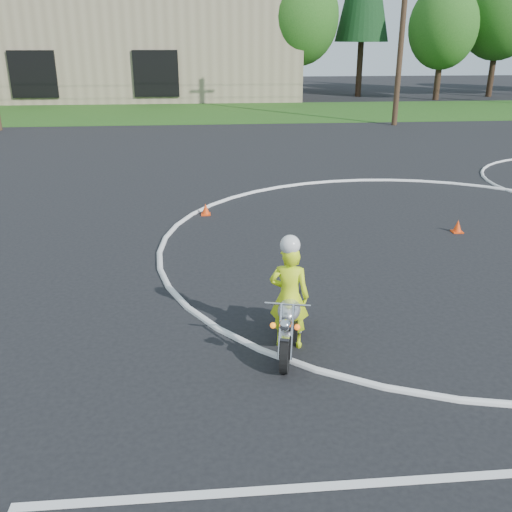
{
  "coord_description": "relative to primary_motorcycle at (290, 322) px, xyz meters",
  "views": [
    {
      "loc": [
        -4.98,
        -8.52,
        4.33
      ],
      "look_at": [
        -4.22,
        -0.2,
        1.1
      ],
      "focal_mm": 40.0,
      "sensor_mm": 36.0,
      "label": 1
    }
  ],
  "objects": [
    {
      "name": "treeline",
      "position": [
        18.61,
        35.84,
        6.16
      ],
      "size": [
        38.2,
        8.1,
        14.52
      ],
      "color": "#382619",
      "rests_on": "ground"
    },
    {
      "name": "rider_primary_grp",
      "position": [
        0.0,
        0.13,
        0.39
      ],
      "size": [
        0.65,
        0.51,
        1.76
      ],
      "rotation": [
        0.0,
        0.0,
        -0.24
      ],
      "color": "#D2F219",
      "rests_on": "ground"
    },
    {
      "name": "grass_strip",
      "position": [
        3.82,
        28.23,
        -0.45
      ],
      "size": [
        120.0,
        10.0,
        0.02
      ],
      "primitive_type": "cube",
      "color": "#1E4714",
      "rests_on": "ground"
    },
    {
      "name": "primary_motorcycle",
      "position": [
        0.0,
        0.0,
        0.0
      ],
      "size": [
        0.76,
        1.77,
        0.95
      ],
      "rotation": [
        0.0,
        0.0,
        -0.24
      ],
      "color": "black",
      "rests_on": "ground"
    },
    {
      "name": "utility_poles",
      "position": [
        8.82,
        22.23,
        4.74
      ],
      "size": [
        41.6,
        1.12,
        10.0
      ],
      "color": "#473321",
      "rests_on": "ground"
    },
    {
      "name": "ground",
      "position": [
        3.82,
        1.23,
        -0.46
      ],
      "size": [
        120.0,
        120.0,
        0.0
      ],
      "primitive_type": "plane",
      "color": "black",
      "rests_on": "ground"
    },
    {
      "name": "course_markings",
      "position": [
        5.99,
        5.58,
        -0.45
      ],
      "size": [
        19.05,
        19.05,
        0.12
      ],
      "color": "silver",
      "rests_on": "ground"
    },
    {
      "name": "warehouse",
      "position": [
        -14.18,
        41.22,
        3.7
      ],
      "size": [
        41.0,
        17.0,
        8.3
      ],
      "color": "tan",
      "rests_on": "ground"
    }
  ]
}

